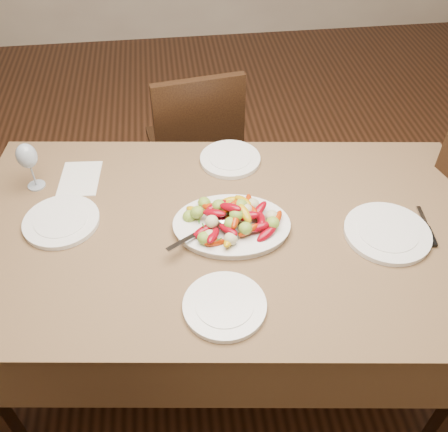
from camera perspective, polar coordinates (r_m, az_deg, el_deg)
floor at (r=2.52m, az=2.94°, el=-8.89°), size 6.00×6.00×0.00m
dining_table at (r=2.04m, az=0.00°, el=-8.98°), size 1.96×1.27×0.76m
chair_far at (r=2.62m, az=-3.61°, el=8.09°), size 0.48×0.48×0.95m
serving_platter at (r=1.74m, az=0.87°, el=-1.21°), size 0.43×0.34×0.02m
roasted_vegetables at (r=1.70m, az=0.89°, el=0.15°), size 0.35×0.26×0.09m
serving_spoon at (r=1.69m, az=-1.32°, el=-1.22°), size 0.21×0.26×0.03m
plate_left at (r=1.85m, az=-18.08°, el=-0.60°), size 0.27×0.27×0.02m
plate_right at (r=1.81m, az=18.15°, el=-1.85°), size 0.30×0.30×0.02m
plate_far at (r=2.03m, az=0.71°, el=6.50°), size 0.24×0.24×0.02m
plate_near at (r=1.53m, az=0.07°, el=-10.24°), size 0.25×0.25×0.02m
wine_glass at (r=1.99m, az=-21.32°, el=5.46°), size 0.08×0.08×0.20m
menu_card at (r=2.03m, az=-16.14°, el=4.15°), size 0.17×0.22×0.00m
table_knife at (r=1.88m, az=22.18°, el=-1.28°), size 0.04×0.20×0.01m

